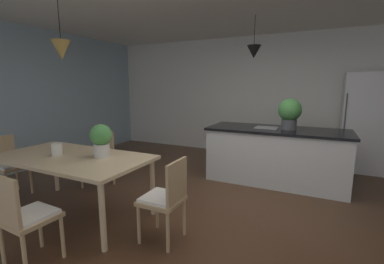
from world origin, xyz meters
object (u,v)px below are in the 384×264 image
at_px(chair_window_end, 8,164).
at_px(chair_kitchen_end, 166,197).
at_px(dining_table, 72,161).
at_px(kitchen_island, 276,155).
at_px(potted_plant_on_island, 290,112).
at_px(chair_far_left, 99,157).
at_px(refrigerator, 363,123).
at_px(potted_plant_on_table, 101,139).
at_px(chair_near_right, 24,216).
at_px(vase_on_dining_table, 57,149).

bearing_deg(chair_window_end, chair_kitchen_end, 0.01).
bearing_deg(dining_table, kitchen_island, 47.60).
relative_size(chair_kitchen_end, potted_plant_on_island, 1.77).
relative_size(chair_far_left, potted_plant_on_island, 1.77).
bearing_deg(dining_table, chair_kitchen_end, 0.01).
height_order(dining_table, chair_far_left, chair_far_left).
bearing_deg(chair_window_end, chair_far_left, 43.98).
relative_size(refrigerator, potted_plant_on_table, 4.63).
xyz_separation_m(dining_table, chair_near_right, (0.43, -0.87, -0.21)).
height_order(chair_near_right, kitchen_island, kitchen_island).
xyz_separation_m(potted_plant_on_island, vase_on_dining_table, (-2.42, -2.33, -0.35)).
distance_m(chair_window_end, kitchen_island, 4.10).
bearing_deg(chair_near_right, refrigerator, 56.27).
bearing_deg(chair_kitchen_end, chair_near_right, -136.10).
distance_m(chair_far_left, refrigerator, 4.76).
xyz_separation_m(chair_kitchen_end, potted_plant_on_island, (0.92, 2.27, 0.70)).
bearing_deg(chair_kitchen_end, vase_on_dining_table, -177.82).
bearing_deg(potted_plant_on_island, chair_kitchen_end, -112.00).
bearing_deg(chair_window_end, refrigerator, 37.23).
relative_size(potted_plant_on_table, vase_on_dining_table, 2.58).
bearing_deg(chair_near_right, vase_on_dining_table, 126.51).
xyz_separation_m(chair_far_left, potted_plant_on_table, (0.80, -0.74, 0.50)).
bearing_deg(chair_far_left, potted_plant_on_island, 27.62).
xyz_separation_m(chair_window_end, vase_on_dining_table, (1.16, -0.06, 0.35)).
xyz_separation_m(potted_plant_on_table, vase_on_dining_table, (-0.54, -0.19, -0.15)).
distance_m(chair_near_right, vase_on_dining_table, 1.07).
xyz_separation_m(chair_window_end, potted_plant_on_table, (1.70, 0.13, 0.50)).
relative_size(dining_table, potted_plant_on_table, 4.87).
height_order(dining_table, vase_on_dining_table, vase_on_dining_table).
height_order(chair_kitchen_end, potted_plant_on_island, potted_plant_on_island).
bearing_deg(chair_near_right, potted_plant_on_table, 93.59).
bearing_deg(chair_far_left, chair_window_end, -136.02).
xyz_separation_m(chair_far_left, refrigerator, (3.86, 2.75, 0.44)).
bearing_deg(potted_plant_on_island, potted_plant_on_table, -131.35).
bearing_deg(potted_plant_on_island, chair_far_left, -152.38).
distance_m(kitchen_island, refrigerator, 1.96).
xyz_separation_m(refrigerator, vase_on_dining_table, (-3.60, -3.67, -0.09)).
bearing_deg(potted_plant_on_table, dining_table, -160.20).
bearing_deg(chair_near_right, dining_table, 116.41).
xyz_separation_m(dining_table, potted_plant_on_table, (0.37, 0.13, 0.29)).
bearing_deg(potted_plant_on_island, dining_table, -134.73).
bearing_deg(refrigerator, chair_near_right, -123.73).
distance_m(chair_far_left, kitchen_island, 2.88).
height_order(refrigerator, vase_on_dining_table, refrigerator).
xyz_separation_m(refrigerator, potted_plant_on_island, (-1.17, -1.34, 0.26)).
relative_size(chair_far_left, chair_window_end, 1.00).
height_order(chair_near_right, potted_plant_on_table, potted_plant_on_table).
xyz_separation_m(kitchen_island, potted_plant_on_island, (0.18, 0.00, 0.71)).
distance_m(chair_near_right, kitchen_island, 3.55).
distance_m(potted_plant_on_island, potted_plant_on_table, 2.86).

